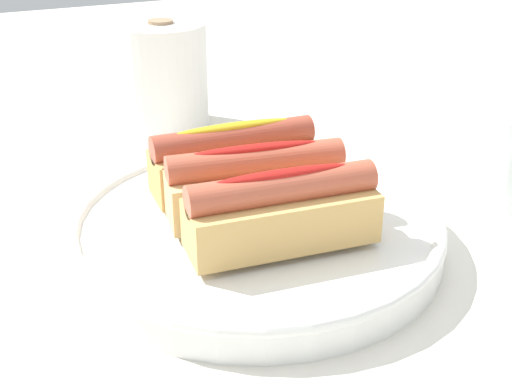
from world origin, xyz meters
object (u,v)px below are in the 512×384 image
Objects in this scene: hotdog_back at (256,184)px; paper_towel_roll at (163,75)px; hotdog_side at (234,160)px; hotdog_front at (282,212)px; serving_bowl at (256,228)px.

hotdog_back is 0.33m from paper_towel_roll.
hotdog_side is 1.14× the size of paper_towel_roll.
hotdog_front is 1.15× the size of paper_towel_roll.
hotdog_back and hotdog_side have the same top height.
serving_bowl is 0.33m from paper_towel_roll.
hotdog_front is 0.11m from hotdog_side.
hotdog_side is at bearing 86.77° from serving_bowl.
hotdog_front and hotdog_back have the same top height.
serving_bowl is 0.07m from hotdog_side.
hotdog_back is at bearing -153.43° from serving_bowl.
paper_towel_roll reaches higher than hotdog_front.
hotdog_back is at bearing 86.77° from hotdog_front.
hotdog_front is at bearing -93.23° from serving_bowl.
hotdog_side is 0.27m from paper_towel_roll.
hotdog_back reaches higher than serving_bowl.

